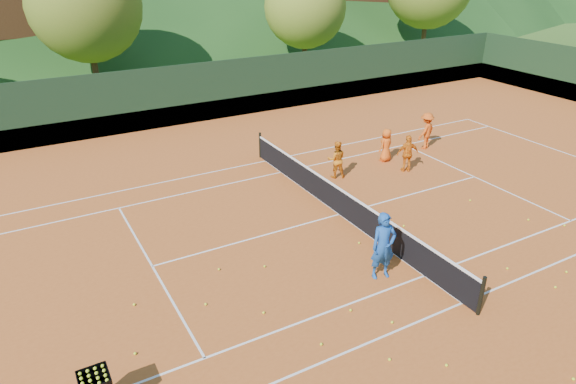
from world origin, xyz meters
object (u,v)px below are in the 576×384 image
student_b (408,154)px  student_c (386,145)px  student_a (336,159)px  student_d (426,131)px  coach (383,246)px  tennis_net (340,201)px

student_b → student_c: size_ratio=1.08×
student_a → student_c: (2.77, 0.40, -0.04)m
student_b → student_d: size_ratio=0.93×
coach → student_c: 8.57m
student_a → tennis_net: student_a is taller
coach → tennis_net: (1.06, 3.53, -0.46)m
coach → tennis_net: bearing=84.8°
student_a → tennis_net: size_ratio=0.12×
student_d → tennis_net: student_d is taller
coach → student_c: bearing=61.9°
student_b → student_d: bearing=-126.8°
student_a → student_d: student_d is taller
coach → student_a: size_ratio=1.31×
tennis_net → student_b: bearing=21.7°
student_d → student_c: bearing=-11.8°
student_b → student_d: (2.47, 1.62, 0.06)m
student_a → student_b: student_b is taller
student_a → student_c: student_a is taller
student_c → student_b: bearing=78.4°
student_c → tennis_net: student_c is taller
student_a → student_c: 2.79m
coach → student_b: bearing=55.5°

